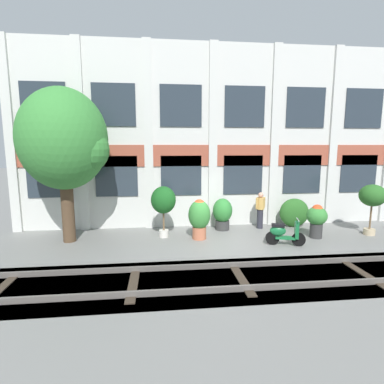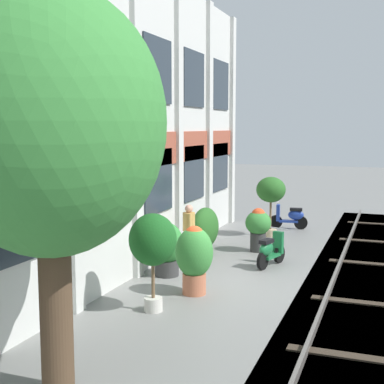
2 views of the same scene
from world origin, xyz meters
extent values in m
plane|color=slate|center=(0.00, 0.00, 0.00)|extent=(80.00, 80.00, 0.00)
cube|color=silver|center=(0.00, 2.76, 3.86)|extent=(16.28, 0.50, 7.73)
cube|color=#9E4C38|center=(0.00, 2.49, 3.10)|extent=(16.28, 0.06, 0.90)
cube|color=silver|center=(-8.14, 2.45, 3.86)|extent=(0.36, 0.16, 7.73)
cube|color=silver|center=(-5.43, 2.45, 3.86)|extent=(0.36, 0.16, 7.73)
cube|color=silver|center=(-2.71, 2.45, 3.86)|extent=(0.36, 0.16, 7.73)
cube|color=silver|center=(0.00, 2.45, 3.86)|extent=(0.36, 0.16, 7.73)
cube|color=silver|center=(2.71, 2.45, 3.86)|extent=(0.36, 0.16, 7.73)
cube|color=silver|center=(5.43, 2.45, 3.86)|extent=(0.36, 0.16, 7.73)
cube|color=#28333D|center=(-6.78, 2.48, 2.25)|extent=(1.74, 0.04, 1.70)
cube|color=#28333D|center=(-4.07, 2.48, 2.25)|extent=(1.74, 0.04, 1.70)
cube|color=#28333D|center=(-1.36, 2.48, 2.25)|extent=(1.74, 0.04, 1.70)
cube|color=#28333D|center=(1.36, 2.48, 2.25)|extent=(1.74, 0.04, 1.70)
cube|color=#28333D|center=(4.07, 2.48, 2.25)|extent=(1.74, 0.04, 1.70)
cube|color=#28333D|center=(6.78, 2.48, 2.25)|extent=(1.74, 0.04, 1.70)
cube|color=#28333D|center=(-6.78, 2.48, 5.15)|extent=(1.74, 0.04, 1.70)
cube|color=#28333D|center=(-4.07, 2.48, 5.15)|extent=(1.74, 0.04, 1.70)
cube|color=#28333D|center=(-1.36, 2.48, 5.15)|extent=(1.74, 0.04, 1.70)
cube|color=#28333D|center=(1.36, 2.48, 5.15)|extent=(1.74, 0.04, 1.70)
cube|color=#28333D|center=(4.07, 2.48, 5.15)|extent=(1.74, 0.04, 1.70)
cube|color=#28333D|center=(6.78, 2.48, 5.15)|extent=(1.74, 0.04, 1.70)
cube|color=#4C473F|center=(0.00, -2.86, -0.14)|extent=(24.28, 2.80, 0.28)
cube|color=#605B56|center=(0.00, -3.58, 0.07)|extent=(24.28, 0.07, 0.15)
cube|color=#605B56|center=(0.00, -2.14, 0.07)|extent=(24.28, 0.07, 0.15)
cube|color=#382D23|center=(-6.25, -2.86, 0.01)|extent=(0.24, 2.10, 0.03)
cube|color=#382D23|center=(-3.01, -2.86, 0.01)|extent=(0.24, 2.10, 0.03)
cube|color=#382D23|center=(-0.17, -2.86, 0.01)|extent=(0.24, 2.10, 0.03)
cube|color=#382D23|center=(3.28, -2.86, 0.01)|extent=(0.24, 2.10, 0.03)
cylinder|color=#4C3826|center=(-5.64, 0.90, 1.38)|extent=(0.45, 0.45, 2.76)
ellipsoid|color=#388438|center=(-5.64, 0.90, 3.75)|extent=(3.07, 3.07, 3.58)
sphere|color=#388438|center=(-6.41, 1.10, 3.39)|extent=(1.69, 1.69, 1.69)
sphere|color=#388438|center=(-4.88, 0.70, 3.39)|extent=(1.69, 1.69, 1.69)
cylinder|color=tan|center=(6.01, 0.45, 0.12)|extent=(0.43, 0.43, 0.24)
cylinder|color=brown|center=(6.01, 0.45, 0.83)|extent=(0.07, 0.07, 1.17)
ellipsoid|color=#286023|center=(6.01, 0.45, 1.59)|extent=(0.98, 0.98, 0.86)
cylinder|color=#333333|center=(0.32, 1.82, 0.19)|extent=(0.59, 0.59, 0.39)
ellipsoid|color=#2D7A33|center=(0.32, 1.82, 0.82)|extent=(0.82, 0.82, 1.02)
cylinder|color=#B76647|center=(-0.81, 0.67, 0.23)|extent=(0.52, 0.52, 0.47)
ellipsoid|color=#388438|center=(-0.81, 0.67, 0.94)|extent=(0.84, 0.84, 1.11)
sphere|color=#E04C23|center=(-0.81, 0.67, 1.30)|extent=(0.46, 0.46, 0.46)
cylinder|color=#333333|center=(3.68, 0.31, 0.28)|extent=(0.46, 0.46, 0.56)
ellipsoid|color=#388438|center=(3.68, 0.31, 0.86)|extent=(0.76, 0.76, 0.71)
sphere|color=#E04C23|center=(3.68, 0.31, 1.09)|extent=(0.42, 0.42, 0.42)
cylinder|color=beige|center=(-2.15, 1.05, 0.14)|extent=(0.37, 0.37, 0.28)
cylinder|color=brown|center=(-2.15, 1.05, 0.77)|extent=(0.07, 0.07, 0.98)
ellipsoid|color=#19561E|center=(-2.15, 1.05, 1.47)|extent=(0.95, 0.95, 1.05)
cylinder|color=black|center=(2.56, -0.55, 0.24)|extent=(0.49, 0.22, 0.48)
cylinder|color=black|center=(1.70, -0.29, 0.24)|extent=(0.49, 0.22, 0.48)
cube|color=#196B38|center=(2.12, -0.42, 0.28)|extent=(0.72, 0.43, 0.08)
ellipsoid|color=#196B38|center=(1.87, -0.34, 0.52)|extent=(0.61, 0.41, 0.36)
cube|color=black|center=(1.87, -0.34, 0.72)|extent=(0.48, 0.34, 0.10)
cube|color=#196B38|center=(2.48, -0.53, 0.58)|extent=(0.20, 0.30, 0.60)
cylinder|color=#B7B7BF|center=(2.50, -0.53, 0.96)|extent=(0.17, 0.49, 0.03)
cylinder|color=#282833|center=(1.97, 1.86, 0.42)|extent=(0.26, 0.26, 0.83)
cylinder|color=tan|center=(1.97, 1.86, 1.09)|extent=(0.34, 0.34, 0.51)
sphere|color=tan|center=(1.97, 1.86, 1.45)|extent=(0.22, 0.22, 0.22)
cylinder|color=tan|center=(1.78, 1.76, 1.11)|extent=(0.09, 0.09, 0.45)
cylinder|color=tan|center=(2.17, 1.96, 1.11)|extent=(0.09, 0.09, 0.45)
ellipsoid|color=#286023|center=(3.53, 1.93, 0.63)|extent=(1.34, 0.87, 1.25)
camera|label=1|loc=(-2.31, -10.25, 3.52)|focal=28.00mm
camera|label=2|loc=(-11.59, -3.33, 3.68)|focal=50.00mm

